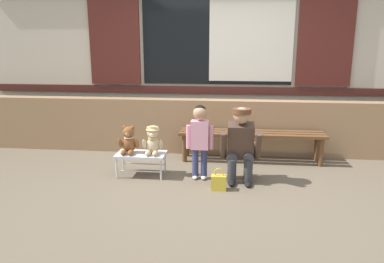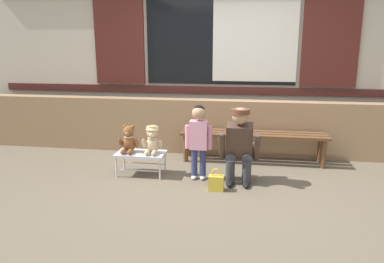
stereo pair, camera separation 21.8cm
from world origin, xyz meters
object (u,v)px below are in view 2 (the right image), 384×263
(small_display_bench, at_px, (141,155))
(teddy_bear_with_hat, at_px, (152,140))
(wooden_bench_long, at_px, (253,137))
(adult_crouching, at_px, (240,145))
(teddy_bear_plain, at_px, (129,140))
(child_standing, at_px, (199,134))
(handbag_on_ground, at_px, (216,182))

(small_display_bench, relative_size, teddy_bear_with_hat, 1.76)
(wooden_bench_long, relative_size, adult_crouching, 2.21)
(teddy_bear_plain, xyz_separation_m, child_standing, (0.93, -0.05, 0.13))
(handbag_on_ground, bearing_deg, child_standing, 126.78)
(adult_crouching, bearing_deg, wooden_bench_long, 78.96)
(small_display_bench, xyz_separation_m, handbag_on_ground, (1.03, -0.39, -0.17))
(teddy_bear_with_hat, bearing_deg, wooden_bench_long, 30.87)
(teddy_bear_with_hat, distance_m, child_standing, 0.63)
(child_standing, bearing_deg, small_display_bench, 176.73)
(wooden_bench_long, xyz_separation_m, teddy_bear_plain, (-1.62, -0.78, 0.09))
(teddy_bear_with_hat, relative_size, child_standing, 0.38)
(small_display_bench, relative_size, adult_crouching, 0.67)
(teddy_bear_plain, distance_m, adult_crouching, 1.46)
(child_standing, relative_size, handbag_on_ground, 3.52)
(small_display_bench, relative_size, child_standing, 0.67)
(teddy_bear_plain, height_order, adult_crouching, adult_crouching)
(teddy_bear_with_hat, bearing_deg, handbag_on_ground, -24.31)
(wooden_bench_long, height_order, teddy_bear_plain, teddy_bear_plain)
(teddy_bear_with_hat, relative_size, handbag_on_ground, 1.34)
(wooden_bench_long, relative_size, teddy_bear_with_hat, 5.78)
(wooden_bench_long, distance_m, handbag_on_ground, 1.28)
(teddy_bear_with_hat, bearing_deg, child_standing, -4.32)
(adult_crouching, xyz_separation_m, handbag_on_ground, (-0.26, -0.33, -0.38))
(teddy_bear_with_hat, height_order, handbag_on_ground, teddy_bear_with_hat)
(teddy_bear_plain, bearing_deg, wooden_bench_long, 25.64)
(teddy_bear_plain, relative_size, teddy_bear_with_hat, 1.00)
(small_display_bench, relative_size, handbag_on_ground, 2.35)
(wooden_bench_long, bearing_deg, small_display_bench, -151.91)
(teddy_bear_plain, distance_m, child_standing, 0.94)
(handbag_on_ground, bearing_deg, wooden_bench_long, 70.09)
(teddy_bear_plain, distance_m, handbag_on_ground, 1.31)
(wooden_bench_long, distance_m, adult_crouching, 0.87)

